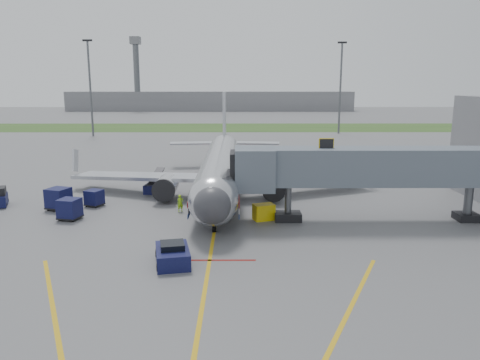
{
  "coord_description": "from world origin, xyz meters",
  "views": [
    {
      "loc": [
        1.86,
        -32.6,
        11.22
      ],
      "look_at": [
        2.01,
        6.27,
        3.2
      ],
      "focal_mm": 35.0,
      "sensor_mm": 36.0,
      "label": 1
    }
  ],
  "objects_px": {
    "pushback_tug": "(173,255)",
    "ramp_worker": "(180,203)",
    "belt_loader": "(155,186)",
    "airliner": "(220,168)"
  },
  "relations": [
    {
      "from": "pushback_tug",
      "to": "ramp_worker",
      "type": "distance_m",
      "value": 12.36
    },
    {
      "from": "belt_loader",
      "to": "ramp_worker",
      "type": "distance_m",
      "value": 9.05
    },
    {
      "from": "belt_loader",
      "to": "pushback_tug",
      "type": "bearing_deg",
      "value": -77.07
    },
    {
      "from": "airliner",
      "to": "ramp_worker",
      "type": "height_order",
      "value": "airliner"
    },
    {
      "from": "pushback_tug",
      "to": "belt_loader",
      "type": "xyz_separation_m",
      "value": [
        -4.72,
        20.57,
        -0.05
      ]
    },
    {
      "from": "ramp_worker",
      "to": "belt_loader",
      "type": "bearing_deg",
      "value": 91.1
    },
    {
      "from": "belt_loader",
      "to": "ramp_worker",
      "type": "bearing_deg",
      "value": -65.68
    },
    {
      "from": "airliner",
      "to": "ramp_worker",
      "type": "relative_size",
      "value": 23.13
    },
    {
      "from": "pushback_tug",
      "to": "belt_loader",
      "type": "relative_size",
      "value": 0.82
    },
    {
      "from": "airliner",
      "to": "belt_loader",
      "type": "xyz_separation_m",
      "value": [
        -7.04,
        0.79,
        -2.12
      ]
    }
  ]
}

